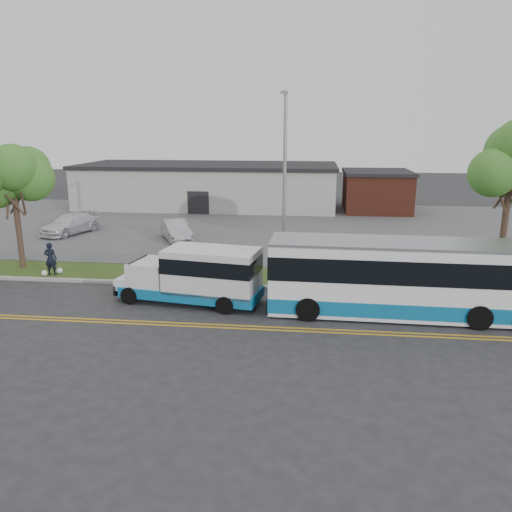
# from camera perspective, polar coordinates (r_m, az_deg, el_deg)

# --- Properties ---
(ground) EXTENTS (140.00, 140.00, 0.00)m
(ground) POSITION_cam_1_polar(r_m,az_deg,el_deg) (24.44, -4.33, -4.35)
(ground) COLOR #28282B
(ground) RESTS_ON ground
(lane_line_north) EXTENTS (70.00, 0.12, 0.01)m
(lane_line_north) POSITION_cam_1_polar(r_m,az_deg,el_deg) (20.91, -6.30, -7.72)
(lane_line_north) COLOR gold
(lane_line_north) RESTS_ON ground
(lane_line_south) EXTENTS (70.00, 0.12, 0.01)m
(lane_line_south) POSITION_cam_1_polar(r_m,az_deg,el_deg) (20.64, -6.49, -8.03)
(lane_line_south) COLOR gold
(lane_line_south) RESTS_ON ground
(curb) EXTENTS (80.00, 0.30, 0.15)m
(curb) POSITION_cam_1_polar(r_m,az_deg,el_deg) (25.44, -3.88, -3.40)
(curb) COLOR #9E9B93
(curb) RESTS_ON ground
(verge) EXTENTS (80.00, 3.30, 0.10)m
(verge) POSITION_cam_1_polar(r_m,az_deg,el_deg) (27.14, -3.20, -2.29)
(verge) COLOR #2E4617
(verge) RESTS_ON ground
(parking_lot) EXTENTS (80.00, 25.00, 0.10)m
(parking_lot) POSITION_cam_1_polar(r_m,az_deg,el_deg) (40.71, 0.11, 3.42)
(parking_lot) COLOR #4C4C4F
(parking_lot) RESTS_ON ground
(commercial_building) EXTENTS (25.40, 10.40, 4.35)m
(commercial_building) POSITION_cam_1_polar(r_m,az_deg,el_deg) (51.11, -5.39, 8.04)
(commercial_building) COLOR #9E9E99
(commercial_building) RESTS_ON ground
(brick_wing) EXTENTS (6.30, 7.30, 3.90)m
(brick_wing) POSITION_cam_1_polar(r_m,az_deg,el_deg) (49.44, 13.59, 7.23)
(brick_wing) COLOR brown
(brick_wing) RESTS_ON ground
(tree_east) EXTENTS (5.20, 5.20, 8.33)m
(tree_east) POSITION_cam_1_polar(r_m,az_deg,el_deg) (27.48, 27.24, 9.43)
(tree_east) COLOR #37281E
(tree_east) RESTS_ON verge
(tree_west) EXTENTS (4.40, 4.40, 6.91)m
(tree_west) POSITION_cam_1_polar(r_m,az_deg,el_deg) (30.80, -26.06, 7.91)
(tree_west) COLOR #37281E
(tree_west) RESTS_ON verge
(streetlight_near) EXTENTS (0.35, 1.53, 9.50)m
(streetlight_near) POSITION_cam_1_polar(r_m,az_deg,el_deg) (25.61, 3.28, 8.54)
(streetlight_near) COLOR gray
(streetlight_near) RESTS_ON verge
(shuttle_bus) EXTENTS (7.01, 3.20, 2.60)m
(shuttle_bus) POSITION_cam_1_polar(r_m,az_deg,el_deg) (22.94, -6.58, -2.04)
(shuttle_bus) COLOR #0E649B
(shuttle_bus) RESTS_ON ground
(transit_bus) EXTENTS (11.75, 3.04, 3.24)m
(transit_bus) POSITION_cam_1_polar(r_m,az_deg,el_deg) (22.20, 16.77, -2.47)
(transit_bus) COLOR white
(transit_bus) RESTS_ON ground
(pedestrian) EXTENTS (0.70, 0.50, 1.80)m
(pedestrian) POSITION_cam_1_polar(r_m,az_deg,el_deg) (29.12, -22.42, -0.29)
(pedestrian) COLOR black
(pedestrian) RESTS_ON verge
(parked_car_a) EXTENTS (3.37, 4.54, 1.43)m
(parked_car_a) POSITION_cam_1_polar(r_m,az_deg,el_deg) (35.85, -9.16, 2.95)
(parked_car_a) COLOR #A1A3A8
(parked_car_a) RESTS_ON parking_lot
(parked_car_b) EXTENTS (3.50, 5.40, 1.45)m
(parked_car_b) POSITION_cam_1_polar(r_m,az_deg,el_deg) (40.09, -20.43, 3.45)
(parked_car_b) COLOR silver
(parked_car_b) RESTS_ON parking_lot
(grocery_bag_left) EXTENTS (0.32, 0.32, 0.32)m
(grocery_bag_left) POSITION_cam_1_polar(r_m,az_deg,el_deg) (29.24, -23.03, -1.79)
(grocery_bag_left) COLOR white
(grocery_bag_left) RESTS_ON verge
(grocery_bag_right) EXTENTS (0.32, 0.32, 0.32)m
(grocery_bag_right) POSITION_cam_1_polar(r_m,az_deg,el_deg) (29.38, -21.54, -1.57)
(grocery_bag_right) COLOR white
(grocery_bag_right) RESTS_ON verge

